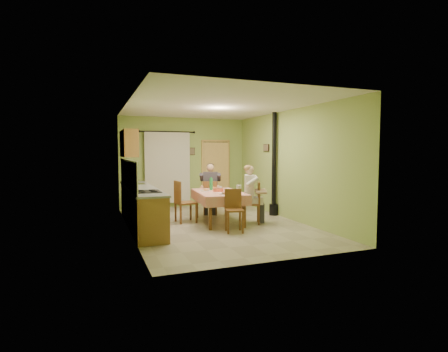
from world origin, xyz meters
name	(u,v)px	position (x,y,z in m)	size (l,w,h in m)	color
floor	(216,224)	(0.00, 0.00, 0.00)	(4.00, 6.00, 0.01)	tan
room_shell	(216,148)	(0.00, 0.00, 1.82)	(4.04, 6.04, 2.82)	#A1BB60
kitchen_run	(141,206)	(-1.71, 0.40, 0.48)	(0.64, 3.64, 1.56)	olive
upper_cabinets	(129,144)	(-1.82, 1.70, 1.95)	(0.35, 1.40, 0.70)	olive
curtain	(168,167)	(-0.55, 2.90, 1.26)	(1.70, 0.07, 2.22)	black
doorway	(216,173)	(1.05, 2.94, 1.05)	(0.96, 0.20, 2.15)	black
dining_table	(219,207)	(0.16, 0.21, 0.38)	(1.23, 1.88, 0.76)	tan
tableware	(221,190)	(0.18, 0.10, 0.81)	(0.80, 1.62, 0.33)	white
chair_far	(210,204)	(0.30, 1.30, 0.29)	(0.49, 0.49, 0.93)	brown
chair_near	(234,219)	(0.11, -0.89, 0.29)	(0.44, 0.44, 0.92)	brown
chair_right	(251,211)	(0.84, -0.19, 0.29)	(0.58, 0.58, 1.00)	brown
chair_left	(185,210)	(-0.62, 0.52, 0.29)	(0.50, 0.50, 1.03)	brown
man_far	(210,183)	(0.31, 1.31, 0.88)	(0.65, 0.59, 1.39)	#38333D
man_right	(251,187)	(0.83, -0.19, 0.88)	(0.60, 0.65, 1.39)	silver
stove_flue	(274,178)	(1.90, 0.60, 1.02)	(0.24, 0.24, 2.80)	black
picture_back	(192,151)	(0.25, 2.97, 1.75)	(0.19, 0.03, 0.23)	black
picture_right	(266,148)	(1.97, 1.20, 1.85)	(0.03, 0.31, 0.21)	brown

